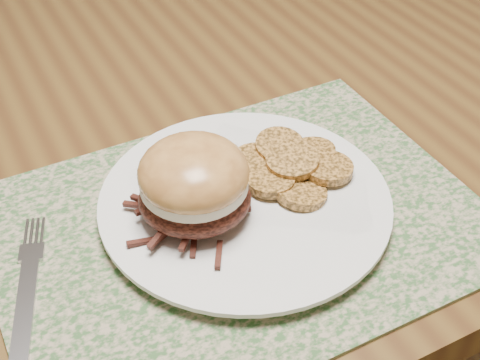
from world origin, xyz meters
The scene contains 5 objects.
placemat centered at (0.20, -0.26, 0.75)m, with size 0.45×0.33×0.00m, color #375F30.
dinner_plate centered at (0.21, -0.24, 0.76)m, with size 0.26×0.26×0.02m, color white.
pork_sandwich centered at (0.16, -0.24, 0.81)m, with size 0.13×0.13×0.08m.
roasted_potatoes centered at (0.27, -0.23, 0.78)m, with size 0.12×0.13×0.03m.
fork centered at (0.00, -0.25, 0.76)m, with size 0.07×0.18×0.00m.
Camera 1 is at (-0.01, -0.65, 1.19)m, focal length 50.00 mm.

